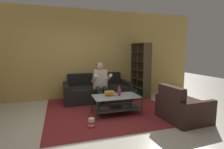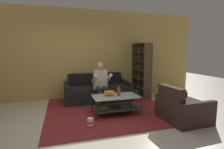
% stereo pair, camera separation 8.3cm
% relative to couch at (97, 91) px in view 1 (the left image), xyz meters
% --- Properties ---
extents(ground, '(16.80, 16.80, 0.00)m').
position_rel_couch_xyz_m(ground, '(-0.49, -1.93, -0.28)').
color(ground, beige).
extents(back_partition, '(8.40, 0.12, 2.90)m').
position_rel_couch_xyz_m(back_partition, '(-0.49, 0.53, 1.17)').
color(back_partition, tan).
rests_on(back_partition, ground).
extents(couch, '(2.03, 0.96, 0.82)m').
position_rel_couch_xyz_m(couch, '(0.00, 0.00, 0.00)').
color(couch, black).
rests_on(couch, ground).
extents(person_seated_center, '(0.50, 0.58, 1.23)m').
position_rel_couch_xyz_m(person_seated_center, '(0.00, -0.56, 0.39)').
color(person_seated_center, '#262F28').
rests_on(person_seated_center, ground).
extents(coffee_table, '(1.15, 0.63, 0.46)m').
position_rel_couch_xyz_m(coffee_table, '(0.19, -1.38, 0.02)').
color(coffee_table, '#AAC1C4').
rests_on(coffee_table, ground).
extents(area_rug, '(3.15, 3.34, 0.01)m').
position_rel_couch_xyz_m(area_rug, '(0.09, -0.81, -0.28)').
color(area_rug, maroon).
rests_on(area_rug, ground).
extents(vase, '(0.09, 0.09, 0.24)m').
position_rel_couch_xyz_m(vase, '(0.25, -1.39, 0.29)').
color(vase, brown).
rests_on(vase, coffee_table).
extents(book_stack, '(0.25, 0.21, 0.11)m').
position_rel_couch_xyz_m(book_stack, '(0.03, -1.30, 0.24)').
color(book_stack, red).
rests_on(book_stack, coffee_table).
extents(bookshelf, '(0.35, 0.88, 1.82)m').
position_rel_couch_xyz_m(bookshelf, '(1.58, 0.08, 0.51)').
color(bookshelf, '#4B3C27').
rests_on(bookshelf, ground).
extents(armchair, '(0.91, 0.99, 0.80)m').
position_rel_couch_xyz_m(armchair, '(1.46, -2.19, -0.01)').
color(armchair, '#34211D').
rests_on(armchair, ground).
extents(popcorn_tub, '(0.13, 0.13, 0.21)m').
position_rel_couch_xyz_m(popcorn_tub, '(-0.55, -1.96, -0.18)').
color(popcorn_tub, red).
rests_on(popcorn_tub, ground).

